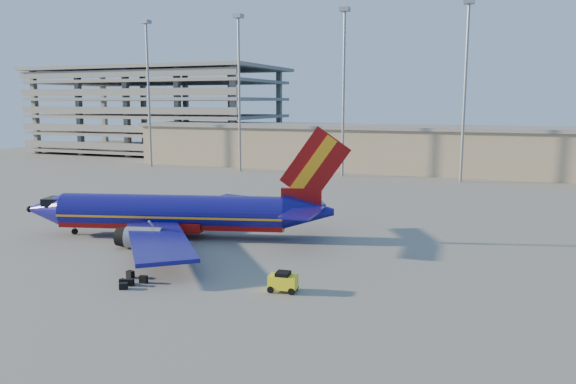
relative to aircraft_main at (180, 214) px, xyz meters
name	(u,v)px	position (x,y,z in m)	size (l,w,h in m)	color
ground	(260,235)	(6.85, 3.45, -2.29)	(220.00, 220.00, 0.00)	slate
terminal_building	(439,149)	(16.85, 61.45, 2.03)	(122.00, 16.00, 8.50)	gray
parking_garage	(159,107)	(-55.15, 77.50, 9.44)	(62.00, 32.00, 21.40)	slate
light_mast_row	(402,73)	(11.85, 49.45, 15.27)	(101.60, 1.60, 28.65)	gray
aircraft_main	(180,214)	(0.00, 0.00, 0.00)	(30.88, 29.29, 10.70)	navy
baggage_tug	(283,281)	(15.14, -11.00, -1.56)	(2.05, 1.37, 1.40)	#FEF116
luggage_pile	(130,281)	(4.32, -13.52, -2.05)	(2.25, 2.84, 0.54)	black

